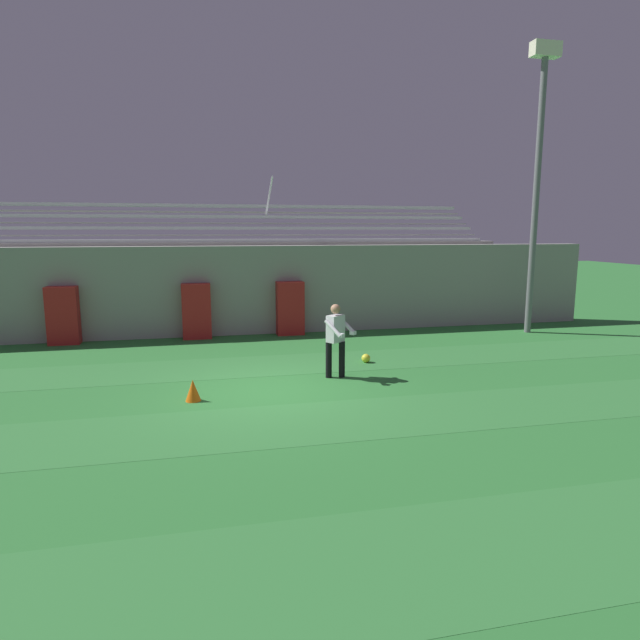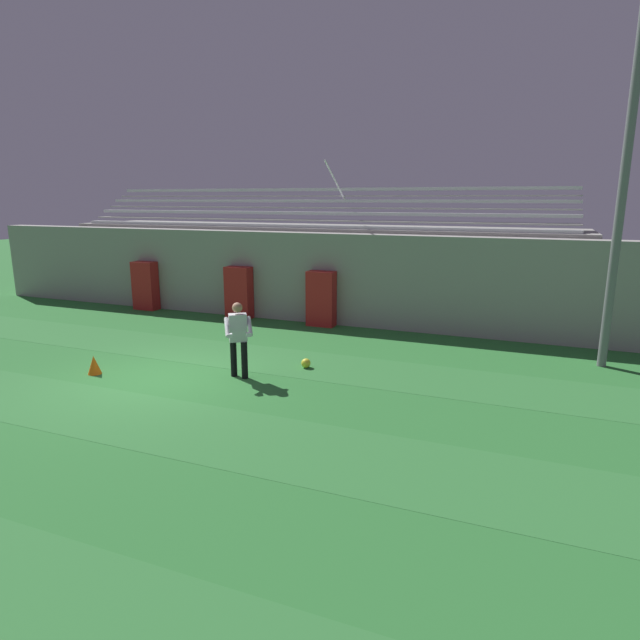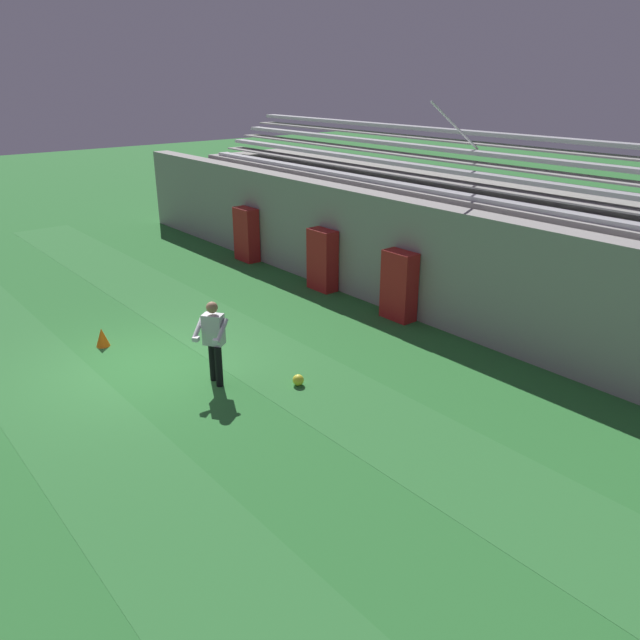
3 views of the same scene
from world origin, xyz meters
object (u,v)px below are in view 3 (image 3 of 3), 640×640
object	(u,v)px
padding_pillar_gate_left	(322,260)
soccer_ball	(298,380)
padding_pillar_far_left	(246,234)
padding_pillar_gate_right	(399,286)
traffic_cone	(102,337)
goalkeeper	(214,338)

from	to	relation	value
padding_pillar_gate_left	soccer_ball	bearing A→B (deg)	-44.34
padding_pillar_far_left	soccer_ball	distance (m)	8.91
padding_pillar_gate_left	padding_pillar_gate_right	world-z (taller)	same
traffic_cone	padding_pillar_gate_right	bearing A→B (deg)	64.52
padding_pillar_far_left	traffic_cone	xyz separation A→B (m)	(3.70, -6.22, -0.63)
traffic_cone	padding_pillar_far_left	bearing A→B (deg)	120.72
padding_pillar_gate_right	soccer_ball	world-z (taller)	padding_pillar_gate_right
padding_pillar_gate_right	soccer_ball	size ratio (longest dim) A/B	7.67
padding_pillar_gate_right	padding_pillar_gate_left	bearing A→B (deg)	180.00
padding_pillar_gate_right	traffic_cone	bearing A→B (deg)	-115.48
padding_pillar_gate_right	traffic_cone	distance (m)	6.92
goalkeeper	soccer_ball	xyz separation A→B (m)	(1.08, 1.17, -0.84)
padding_pillar_gate_right	goalkeeper	distance (m)	5.21
padding_pillar_gate_left	padding_pillar_gate_right	xyz separation A→B (m)	(2.89, 0.00, 0.00)
padding_pillar_gate_right	soccer_ball	distance (m)	4.29
padding_pillar_gate_left	traffic_cone	world-z (taller)	padding_pillar_gate_left
padding_pillar_far_left	soccer_ball	world-z (taller)	padding_pillar_far_left
goalkeeper	traffic_cone	bearing A→B (deg)	-162.00
goalkeeper	traffic_cone	xyz separation A→B (m)	(-3.13, -1.02, -0.74)
padding_pillar_gate_right	traffic_cone	size ratio (longest dim) A/B	4.02
padding_pillar_gate_right	goalkeeper	world-z (taller)	padding_pillar_gate_right
padding_pillar_gate_right	traffic_cone	xyz separation A→B (m)	(-2.97, -6.22, -0.63)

